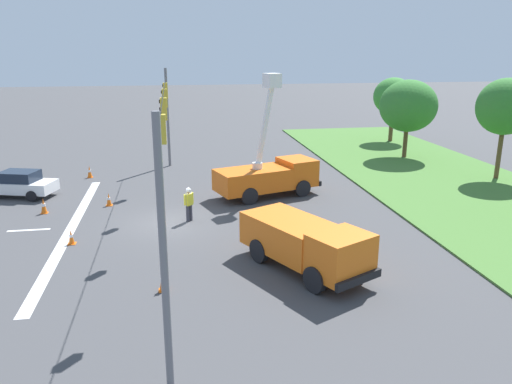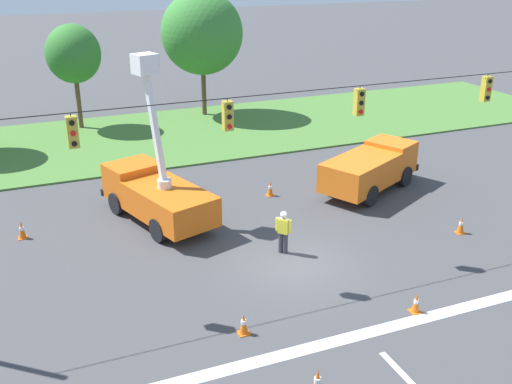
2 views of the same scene
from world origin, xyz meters
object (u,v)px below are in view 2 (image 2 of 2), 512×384
object	(u,v)px
utility_truck_support_near	(371,168)
traffic_cone_far_left	(416,303)
tree_centre	(73,54)
tree_east	(202,33)
traffic_cone_foreground_right	(270,188)
traffic_cone_lane_edge_b	(244,324)
traffic_cone_far_right	(461,225)
road_worker	(283,230)
traffic_cone_foreground_left	(317,382)
traffic_cone_mid_right	(22,230)
utility_truck_bucket_lift	(156,191)

from	to	relation	value
utility_truck_support_near	traffic_cone_far_left	xyz separation A→B (m)	(-4.36, -9.74, -0.84)
tree_centre	utility_truck_support_near	size ratio (longest dim) A/B	1.08
tree_east	traffic_cone_foreground_right	distance (m)	16.39
traffic_cone_lane_edge_b	traffic_cone_far_right	world-z (taller)	traffic_cone_far_right
tree_centre	traffic_cone_lane_edge_b	bearing A→B (deg)	-86.02
utility_truck_support_near	traffic_cone_foreground_right	size ratio (longest dim) A/B	8.38
road_worker	traffic_cone_foreground_left	bearing A→B (deg)	-108.15
traffic_cone_lane_edge_b	traffic_cone_far_left	xyz separation A→B (m)	(5.65, -1.02, -0.03)
utility_truck_support_near	traffic_cone_foreground_right	bearing A→B (deg)	165.99
tree_east	traffic_cone_foreground_left	world-z (taller)	tree_east
traffic_cone_foreground_right	traffic_cone_lane_edge_b	xyz separation A→B (m)	(-5.20, -9.92, -0.01)
traffic_cone_far_right	road_worker	bearing A→B (deg)	170.83
road_worker	traffic_cone_mid_right	distance (m)	10.76
tree_centre	traffic_cone_foreground_right	xyz separation A→B (m)	(6.95, -15.27, -4.51)
traffic_cone_lane_edge_b	utility_truck_support_near	bearing A→B (deg)	41.06
tree_east	traffic_cone_foreground_left	bearing A→B (deg)	-101.79
tree_centre	traffic_cone_far_right	size ratio (longest dim) A/B	8.88
traffic_cone_far_right	tree_east	bearing A→B (deg)	100.59
traffic_cone_foreground_left	road_worker	bearing A→B (deg)	71.85
tree_centre	road_worker	distance (m)	21.78
tree_centre	traffic_cone_mid_right	distance (m)	16.82
traffic_cone_far_left	utility_truck_bucket_lift	bearing A→B (deg)	120.81
traffic_cone_foreground_left	traffic_cone_foreground_right	bearing A→B (deg)	71.69
traffic_cone_far_left	traffic_cone_foreground_right	bearing A→B (deg)	92.34
traffic_cone_far_left	traffic_cone_mid_right	bearing A→B (deg)	137.86
utility_truck_support_near	traffic_cone_lane_edge_b	xyz separation A→B (m)	(-10.01, -8.72, -0.82)
traffic_cone_foreground_left	traffic_cone_mid_right	bearing A→B (deg)	118.15
road_worker	traffic_cone_far_left	bearing A→B (deg)	-66.86
traffic_cone_mid_right	traffic_cone_far_right	world-z (taller)	same
traffic_cone_mid_right	traffic_cone_far_right	size ratio (longest dim) A/B	1.00
traffic_cone_far_left	traffic_cone_lane_edge_b	bearing A→B (deg)	169.78
utility_truck_support_near	traffic_cone_lane_edge_b	size ratio (longest dim) A/B	8.56
tree_east	utility_truck_support_near	size ratio (longest dim) A/B	1.36
traffic_cone_far_left	utility_truck_support_near	bearing A→B (deg)	65.87
road_worker	traffic_cone_foreground_right	world-z (taller)	road_worker
traffic_cone_foreground_right	traffic_cone_far_left	bearing A→B (deg)	-87.66
utility_truck_bucket_lift	traffic_cone_foreground_right	size ratio (longest dim) A/B	9.62
traffic_cone_lane_edge_b	traffic_cone_foreground_left	bearing A→B (deg)	-75.85
traffic_cone_far_left	traffic_cone_far_right	xyz separation A→B (m)	(5.30, 4.17, 0.04)
traffic_cone_far_right	traffic_cone_foreground_left	bearing A→B (deg)	-147.52
utility_truck_bucket_lift	traffic_cone_far_left	bearing A→B (deg)	-59.19
traffic_cone_foreground_left	traffic_cone_lane_edge_b	distance (m)	3.39
traffic_cone_lane_edge_b	traffic_cone_foreground_right	bearing A→B (deg)	62.33
tree_centre	utility_truck_bucket_lift	distance (m)	16.37
road_worker	traffic_cone_foreground_left	distance (m)	8.09
utility_truck_bucket_lift	traffic_cone_far_right	xyz separation A→B (m)	(11.43, -6.11, -0.97)
road_worker	traffic_cone_lane_edge_b	size ratio (longest dim) A/B	2.42
tree_east	traffic_cone_far_right	bearing A→B (deg)	-79.41
traffic_cone_mid_right	traffic_cone_lane_edge_b	distance (m)	11.33
utility_truck_bucket_lift	road_worker	bearing A→B (deg)	-51.93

